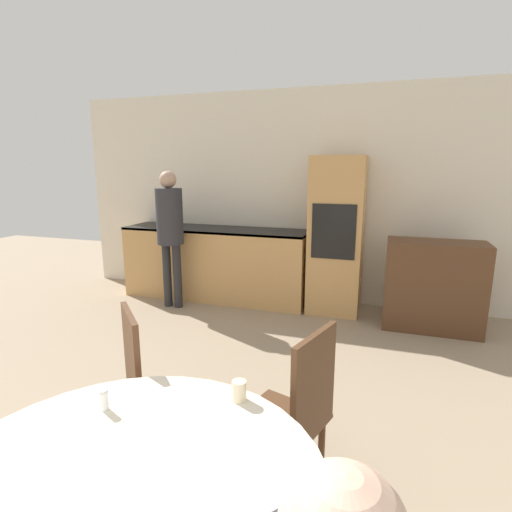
{
  "coord_description": "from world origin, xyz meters",
  "views": [
    {
      "loc": [
        0.9,
        0.45,
        1.67
      ],
      "look_at": [
        0.05,
        3.01,
        1.07
      ],
      "focal_mm": 28.0,
      "sensor_mm": 36.0,
      "label": 1
    }
  ],
  "objects_px": {
    "chair_far_left": "(117,391)",
    "cup": "(239,391)",
    "chair_far_right": "(296,411)",
    "person_standing": "(170,224)",
    "sideboard": "(433,286)",
    "oven_unit": "(337,236)"
  },
  "relations": [
    {
      "from": "oven_unit",
      "to": "person_standing",
      "type": "xyz_separation_m",
      "value": [
        -1.88,
        -0.5,
        0.12
      ]
    },
    {
      "from": "sideboard",
      "to": "chair_far_left",
      "type": "height_order",
      "value": "chair_far_left"
    },
    {
      "from": "chair_far_right",
      "to": "cup",
      "type": "bearing_deg",
      "value": -13.44
    },
    {
      "from": "chair_far_left",
      "to": "cup",
      "type": "xyz_separation_m",
      "value": [
        0.76,
        -0.18,
        0.25
      ]
    },
    {
      "from": "chair_far_right",
      "to": "cup",
      "type": "distance_m",
      "value": 0.43
    },
    {
      "from": "chair_far_left",
      "to": "chair_far_right",
      "type": "relative_size",
      "value": 1.0
    },
    {
      "from": "cup",
      "to": "chair_far_right",
      "type": "bearing_deg",
      "value": 59.1
    },
    {
      "from": "sideboard",
      "to": "person_standing",
      "type": "bearing_deg",
      "value": -175.3
    },
    {
      "from": "sideboard",
      "to": "chair_far_right",
      "type": "relative_size",
      "value": 1.02
    },
    {
      "from": "sideboard",
      "to": "chair_far_left",
      "type": "xyz_separation_m",
      "value": [
        -1.79,
        -2.78,
        0.05
      ]
    },
    {
      "from": "chair_far_right",
      "to": "person_standing",
      "type": "xyz_separation_m",
      "value": [
        -2.07,
        2.42,
        0.5
      ]
    },
    {
      "from": "chair_far_right",
      "to": "person_standing",
      "type": "height_order",
      "value": "person_standing"
    },
    {
      "from": "person_standing",
      "to": "cup",
      "type": "bearing_deg",
      "value": -55.12
    },
    {
      "from": "person_standing",
      "to": "cup",
      "type": "distance_m",
      "value": 3.32
    },
    {
      "from": "sideboard",
      "to": "person_standing",
      "type": "xyz_separation_m",
      "value": [
        -2.93,
        -0.24,
        0.55
      ]
    },
    {
      "from": "sideboard",
      "to": "chair_far_right",
      "type": "distance_m",
      "value": 2.79
    },
    {
      "from": "oven_unit",
      "to": "person_standing",
      "type": "height_order",
      "value": "oven_unit"
    },
    {
      "from": "oven_unit",
      "to": "chair_far_right",
      "type": "xyz_separation_m",
      "value": [
        0.19,
        -2.92,
        -0.38
      ]
    },
    {
      "from": "sideboard",
      "to": "chair_far_left",
      "type": "distance_m",
      "value": 3.31
    },
    {
      "from": "chair_far_left",
      "to": "person_standing",
      "type": "xyz_separation_m",
      "value": [
        -1.14,
        2.54,
        0.5
      ]
    },
    {
      "from": "chair_far_right",
      "to": "person_standing",
      "type": "relative_size",
      "value": 0.58
    },
    {
      "from": "person_standing",
      "to": "oven_unit",
      "type": "bearing_deg",
      "value": 14.93
    }
  ]
}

